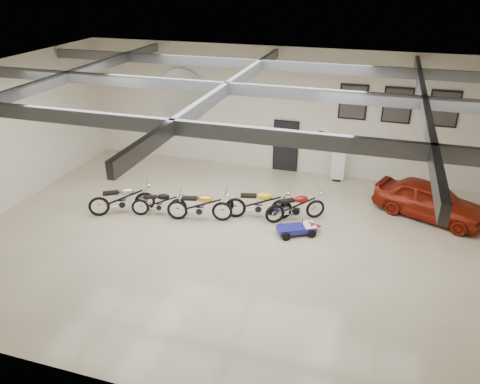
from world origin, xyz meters
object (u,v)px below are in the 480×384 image
(vintage_car, at_px, (430,200))
(motorcycle_silver, at_px, (121,198))
(banner_stand, at_px, (339,158))
(motorcycle_black, at_px, (159,202))
(motorcycle_yellow, at_px, (258,203))
(motorcycle_red, at_px, (296,206))
(motorcycle_gold, at_px, (199,205))
(go_kart, at_px, (300,226))

(vintage_car, bearing_deg, motorcycle_silver, 127.77)
(banner_stand, distance_m, motorcycle_black, 7.21)
(motorcycle_silver, bearing_deg, motorcycle_yellow, -17.81)
(motorcycle_red, relative_size, vintage_car, 0.56)
(motorcycle_gold, bearing_deg, banner_stand, 35.38)
(motorcycle_gold, xyz_separation_m, go_kart, (3.39, 0.09, -0.29))
(go_kart, bearing_deg, vintage_car, 2.56)
(motorcycle_gold, bearing_deg, motorcycle_silver, 173.66)
(banner_stand, height_order, go_kart, banner_stand)
(motorcycle_black, height_order, motorcycle_gold, motorcycle_gold)
(motorcycle_yellow, relative_size, go_kart, 1.49)
(motorcycle_yellow, bearing_deg, motorcycle_red, -3.20)
(go_kart, bearing_deg, motorcycle_red, 82.83)
(go_kart, bearing_deg, motorcycle_gold, 152.66)
(motorcycle_gold, xyz_separation_m, vintage_car, (7.32, 2.50, 0.06))
(motorcycle_yellow, distance_m, vintage_car, 5.77)
(motorcycle_yellow, xyz_separation_m, vintage_car, (5.49, 1.78, 0.05))
(motorcycle_yellow, bearing_deg, go_kart, -35.06)
(banner_stand, relative_size, motorcycle_gold, 0.88)
(banner_stand, xyz_separation_m, motorcycle_yellow, (-2.19, -3.87, -0.37))
(motorcycle_black, bearing_deg, motorcycle_silver, 173.22)
(motorcycle_gold, height_order, vintage_car, vintage_car)
(motorcycle_black, height_order, vintage_car, vintage_car)
(motorcycle_black, xyz_separation_m, motorcycle_yellow, (3.29, 0.78, 0.10))
(motorcycle_black, relative_size, motorcycle_gold, 0.85)
(banner_stand, xyz_separation_m, motorcycle_red, (-0.97, -3.66, -0.42))
(motorcycle_silver, relative_size, go_kart, 1.47)
(motorcycle_silver, bearing_deg, motorcycle_gold, -23.80)
(motorcycle_black, bearing_deg, go_kart, -17.04)
(motorcycle_black, bearing_deg, motorcycle_yellow, -5.56)
(motorcycle_red, bearing_deg, vintage_car, -10.96)
(go_kart, xyz_separation_m, vintage_car, (3.93, 2.41, 0.35))
(motorcycle_silver, bearing_deg, go_kart, -26.80)
(banner_stand, distance_m, motorcycle_gold, 6.12)
(motorcycle_silver, height_order, go_kart, motorcycle_silver)
(go_kart, bearing_deg, banner_stand, 53.00)
(motorcycle_silver, xyz_separation_m, motorcycle_red, (5.77, 1.26, -0.04))
(motorcycle_black, xyz_separation_m, vintage_car, (8.78, 2.56, 0.15))
(banner_stand, xyz_separation_m, vintage_car, (3.29, -2.09, -0.33))
(banner_stand, relative_size, motorcycle_yellow, 0.86)
(motorcycle_silver, xyz_separation_m, go_kart, (6.11, 0.43, -0.30))
(motorcycle_silver, bearing_deg, vintage_car, -15.04)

